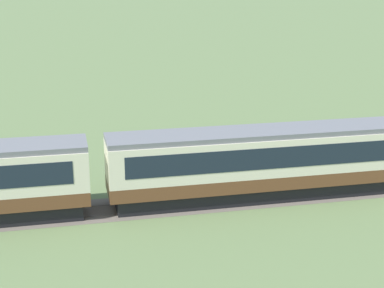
{
  "coord_description": "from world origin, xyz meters",
  "views": [
    {
      "loc": [
        -21.92,
        -30.38,
        13.2
      ],
      "look_at": [
        -13.68,
        5.92,
        2.3
      ],
      "focal_mm": 55.0,
      "sensor_mm": 36.0,
      "label": 1
    }
  ],
  "objects": [
    {
      "name": "passenger_train",
      "position": [
        -19.91,
        1.45,
        2.36
      ],
      "size": [
        89.37,
        3.12,
        4.26
      ],
      "color": "brown",
      "rests_on": "ground_plane"
    }
  ]
}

